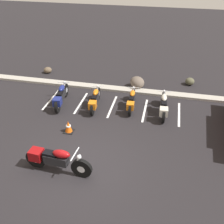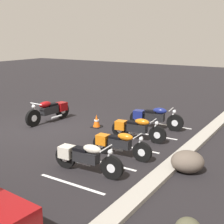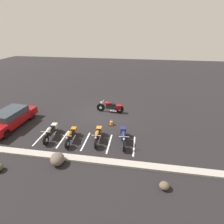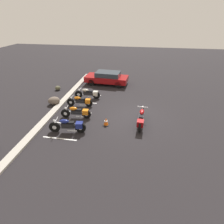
{
  "view_description": "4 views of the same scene",
  "coord_description": "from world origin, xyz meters",
  "px_view_note": "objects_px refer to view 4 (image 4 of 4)",
  "views": [
    {
      "loc": [
        2.58,
        -6.57,
        6.69
      ],
      "look_at": [
        0.66,
        2.11,
        1.05
      ],
      "focal_mm": 42.0,
      "sensor_mm": 36.0,
      "label": 1
    },
    {
      "loc": [
        9.13,
        9.1,
        3.76
      ],
      "look_at": [
        -0.7,
        2.86,
        0.89
      ],
      "focal_mm": 50.0,
      "sensor_mm": 36.0,
      "label": 2
    },
    {
      "loc": [
        -3.1,
        13.49,
        6.89
      ],
      "look_at": [
        -1.17,
        1.57,
        1.01
      ],
      "focal_mm": 28.0,
      "sensor_mm": 36.0,
      "label": 3
    },
    {
      "loc": [
        -10.61,
        -0.18,
        6.45
      ],
      "look_at": [
        -1.09,
        1.41,
        0.97
      ],
      "focal_mm": 28.0,
      "sensor_mm": 36.0,
      "label": 4
    }
  ],
  "objects_px": {
    "parked_bike_0": "(69,125)",
    "landscape_rock_1": "(54,101)",
    "parked_bike_1": "(77,112)",
    "motorcycle_maroon_featured": "(141,118)",
    "parked_bike_2": "(81,101)",
    "car_red": "(107,78)",
    "traffic_cone": "(106,122)",
    "parked_bike_3": "(89,93)",
    "landscape_rock_2": "(58,88)"
  },
  "relations": [
    {
      "from": "parked_bike_0",
      "to": "traffic_cone",
      "type": "relative_size",
      "value": 4.24
    },
    {
      "from": "traffic_cone",
      "to": "motorcycle_maroon_featured",
      "type": "bearing_deg",
      "value": -80.9
    },
    {
      "from": "motorcycle_maroon_featured",
      "to": "landscape_rock_1",
      "type": "relative_size",
      "value": 2.66
    },
    {
      "from": "parked_bike_1",
      "to": "landscape_rock_1",
      "type": "relative_size",
      "value": 2.29
    },
    {
      "from": "parked_bike_3",
      "to": "car_red",
      "type": "bearing_deg",
      "value": -106.71
    },
    {
      "from": "traffic_cone",
      "to": "landscape_rock_2",
      "type": "bearing_deg",
      "value": 48.13
    },
    {
      "from": "parked_bike_0",
      "to": "car_red",
      "type": "bearing_deg",
      "value": -101.7
    },
    {
      "from": "parked_bike_3",
      "to": "traffic_cone",
      "type": "relative_size",
      "value": 4.08
    },
    {
      "from": "car_red",
      "to": "traffic_cone",
      "type": "height_order",
      "value": "car_red"
    },
    {
      "from": "parked_bike_3",
      "to": "landscape_rock_1",
      "type": "xyz_separation_m",
      "value": [
        -1.56,
        2.44,
        -0.14
      ]
    },
    {
      "from": "parked_bike_1",
      "to": "parked_bike_3",
      "type": "height_order",
      "value": "parked_bike_3"
    },
    {
      "from": "parked_bike_0",
      "to": "landscape_rock_2",
      "type": "distance_m",
      "value": 7.28
    },
    {
      "from": "parked_bike_1",
      "to": "parked_bike_2",
      "type": "relative_size",
      "value": 1.03
    },
    {
      "from": "motorcycle_maroon_featured",
      "to": "car_red",
      "type": "distance_m",
      "value": 8.07
    },
    {
      "from": "parked_bike_0",
      "to": "landscape_rock_1",
      "type": "bearing_deg",
      "value": -59.44
    },
    {
      "from": "landscape_rock_2",
      "to": "traffic_cone",
      "type": "relative_size",
      "value": 0.94
    },
    {
      "from": "motorcycle_maroon_featured",
      "to": "parked_bike_3",
      "type": "relative_size",
      "value": 1.12
    },
    {
      "from": "parked_bike_0",
      "to": "car_red",
      "type": "xyz_separation_m",
      "value": [
        8.7,
        -0.67,
        0.2
      ]
    },
    {
      "from": "parked_bike_0",
      "to": "parked_bike_1",
      "type": "height_order",
      "value": "parked_bike_0"
    },
    {
      "from": "motorcycle_maroon_featured",
      "to": "parked_bike_1",
      "type": "distance_m",
      "value": 4.41
    },
    {
      "from": "parked_bike_0",
      "to": "parked_bike_2",
      "type": "bearing_deg",
      "value": -90.67
    },
    {
      "from": "car_red",
      "to": "parked_bike_0",
      "type": "bearing_deg",
      "value": 89.62
    },
    {
      "from": "parked_bike_2",
      "to": "car_red",
      "type": "bearing_deg",
      "value": -104.14
    },
    {
      "from": "landscape_rock_2",
      "to": "parked_bike_1",
      "type": "bearing_deg",
      "value": -141.95
    },
    {
      "from": "car_red",
      "to": "traffic_cone",
      "type": "xyz_separation_m",
      "value": [
        -7.56,
        -1.39,
        -0.43
      ]
    },
    {
      "from": "landscape_rock_1",
      "to": "landscape_rock_2",
      "type": "distance_m",
      "value": 3.05
    },
    {
      "from": "parked_bike_2",
      "to": "parked_bike_3",
      "type": "xyz_separation_m",
      "value": [
        1.52,
        -0.19,
        0.03
      ]
    },
    {
      "from": "parked_bike_2",
      "to": "traffic_cone",
      "type": "distance_m",
      "value": 3.38
    },
    {
      "from": "parked_bike_2",
      "to": "parked_bike_1",
      "type": "bearing_deg",
      "value": 97.71
    },
    {
      "from": "landscape_rock_1",
      "to": "parked_bike_1",
      "type": "bearing_deg",
      "value": -123.55
    },
    {
      "from": "parked_bike_3",
      "to": "landscape_rock_1",
      "type": "height_order",
      "value": "parked_bike_3"
    },
    {
      "from": "parked_bike_3",
      "to": "parked_bike_1",
      "type": "bearing_deg",
      "value": 88.87
    },
    {
      "from": "landscape_rock_2",
      "to": "traffic_cone",
      "type": "xyz_separation_m",
      "value": [
        -5.14,
        -5.73,
        0.04
      ]
    },
    {
      "from": "car_red",
      "to": "traffic_cone",
      "type": "relative_size",
      "value": 8.21
    },
    {
      "from": "parked_bike_1",
      "to": "landscape_rock_2",
      "type": "xyz_separation_m",
      "value": [
        4.58,
        3.58,
        -0.24
      ]
    },
    {
      "from": "parked_bike_2",
      "to": "landscape_rock_1",
      "type": "bearing_deg",
      "value": -1.6
    },
    {
      "from": "motorcycle_maroon_featured",
      "to": "parked_bike_3",
      "type": "bearing_deg",
      "value": 56.27
    },
    {
      "from": "landscape_rock_1",
      "to": "landscape_rock_2",
      "type": "bearing_deg",
      "value": 19.46
    },
    {
      "from": "motorcycle_maroon_featured",
      "to": "parked_bike_3",
      "type": "xyz_separation_m",
      "value": [
        3.46,
        4.53,
        -0.06
      ]
    },
    {
      "from": "parked_bike_1",
      "to": "parked_bike_2",
      "type": "xyz_separation_m",
      "value": [
        1.74,
        0.32,
        -0.01
      ]
    },
    {
      "from": "parked_bike_0",
      "to": "motorcycle_maroon_featured",
      "type": "bearing_deg",
      "value": -168.04
    },
    {
      "from": "landscape_rock_1",
      "to": "traffic_cone",
      "type": "xyz_separation_m",
      "value": [
        -2.26,
        -4.72,
        -0.07
      ]
    },
    {
      "from": "motorcycle_maroon_featured",
      "to": "landscape_rock_2",
      "type": "relative_size",
      "value": 4.88
    },
    {
      "from": "parked_bike_0",
      "to": "parked_bike_2",
      "type": "height_order",
      "value": "parked_bike_0"
    },
    {
      "from": "landscape_rock_2",
      "to": "traffic_cone",
      "type": "height_order",
      "value": "traffic_cone"
    },
    {
      "from": "parked_bike_0",
      "to": "car_red",
      "type": "distance_m",
      "value": 8.73
    },
    {
      "from": "traffic_cone",
      "to": "parked_bike_0",
      "type": "bearing_deg",
      "value": 119.06
    },
    {
      "from": "car_red",
      "to": "landscape_rock_1",
      "type": "height_order",
      "value": "car_red"
    },
    {
      "from": "motorcycle_maroon_featured",
      "to": "parked_bike_2",
      "type": "distance_m",
      "value": 5.1
    },
    {
      "from": "parked_bike_1",
      "to": "car_red",
      "type": "xyz_separation_m",
      "value": [
        7.0,
        -0.75,
        0.24
      ]
    }
  ]
}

